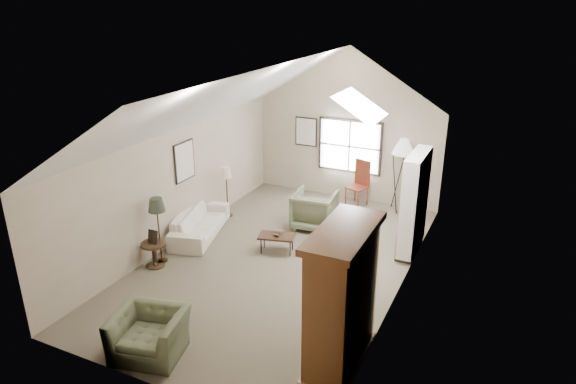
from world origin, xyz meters
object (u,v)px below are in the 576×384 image
at_px(side_table, 155,255).
at_px(side_chair, 357,184).
at_px(armchair_far, 315,210).
at_px(armoire, 342,299).
at_px(sofa, 200,223).
at_px(armchair_near, 149,334).
at_px(coffee_table, 277,244).

xyz_separation_m(side_table, side_chair, (2.67, 4.84, 0.34)).
distance_m(armchair_far, side_table, 3.82).
height_order(armoire, side_table, armoire).
height_order(armoire, sofa, armoire).
relative_size(armoire, armchair_near, 2.07).
relative_size(armoire, sofa, 1.07).
relative_size(armchair_far, side_table, 1.88).
bearing_deg(coffee_table, armchair_near, -94.31).
bearing_deg(armoire, sofa, 147.98).
bearing_deg(side_chair, armchair_near, -78.84).
distance_m(sofa, armchair_far, 2.68).
distance_m(sofa, side_table, 1.60).
bearing_deg(side_table, armchair_near, -52.48).
bearing_deg(side_chair, armoire, -54.85).
xyz_separation_m(armoire, armchair_near, (-2.70, -1.05, -0.75)).
xyz_separation_m(sofa, armchair_far, (2.20, 1.51, 0.14)).
relative_size(armchair_far, side_chair, 0.82).
height_order(coffee_table, side_table, side_table).
xyz_separation_m(armchair_near, side_table, (-1.68, 2.19, -0.09)).
distance_m(sofa, side_chair, 4.21).
relative_size(coffee_table, side_chair, 0.65).
xyz_separation_m(armoire, side_table, (-4.38, 1.14, -0.84)).
height_order(armchair_near, side_table, armchair_near).
distance_m(side_table, side_chair, 5.54).
height_order(sofa, armchair_far, armchair_far).
bearing_deg(armoire, coffee_table, 131.37).
xyz_separation_m(armoire, coffee_table, (-2.42, 2.74, -0.90)).
distance_m(armoire, side_table, 4.60).
relative_size(armoire, armchair_far, 2.26).
xyz_separation_m(armchair_near, coffee_table, (0.29, 3.79, -0.15)).
bearing_deg(side_table, sofa, 90.00).
xyz_separation_m(sofa, armchair_near, (1.68, -3.79, 0.04)).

